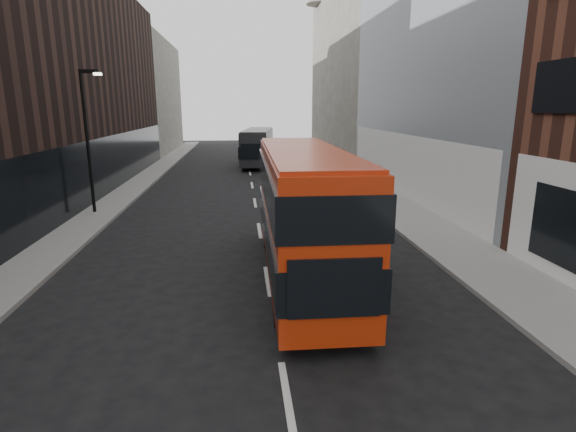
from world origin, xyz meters
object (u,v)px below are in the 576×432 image
object	(u,v)px
red_bus	(304,208)
grey_bus	(258,146)
car_c	(299,163)
car_a	(323,221)
street_lamp	(88,132)
car_b	(322,189)

from	to	relation	value
red_bus	grey_bus	world-z (taller)	red_bus
car_c	car_a	bearing A→B (deg)	-89.41
grey_bus	car_a	size ratio (longest dim) A/B	2.32
street_lamp	red_bus	xyz separation A→B (m)	(9.38, -9.80, -1.87)
red_bus	car_c	distance (m)	24.53
street_lamp	car_a	size ratio (longest dim) A/B	1.55
red_bus	car_b	bearing A→B (deg)	77.67
grey_bus	car_a	distance (m)	25.04
street_lamp	car_a	xyz separation A→B (m)	(10.81, -5.62, -3.41)
red_bus	car_a	bearing A→B (deg)	71.87
car_a	car_b	world-z (taller)	car_a
car_b	red_bus	bearing A→B (deg)	-96.87
car_a	car_c	bearing A→B (deg)	86.01
grey_bus	car_c	world-z (taller)	grey_bus
car_c	street_lamp	bearing A→B (deg)	-125.44
red_bus	car_b	xyz separation A→B (m)	(2.75, 11.81, -1.60)
car_a	street_lamp	bearing A→B (deg)	153.18
red_bus	car_a	distance (m)	4.68
grey_bus	car_a	bearing A→B (deg)	-78.88
red_bus	grey_bus	size ratio (longest dim) A/B	0.99
car_a	car_b	distance (m)	7.75
street_lamp	car_a	distance (m)	12.65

